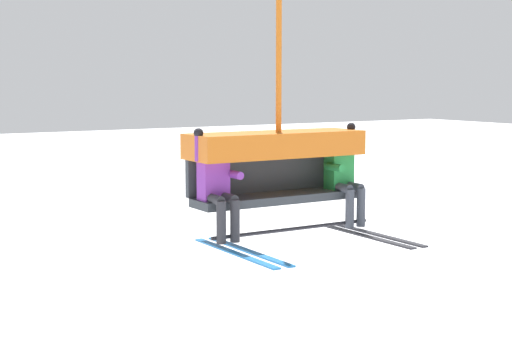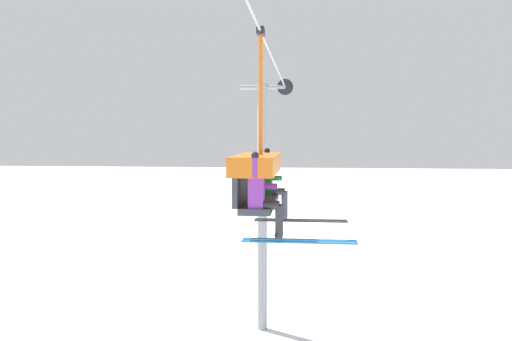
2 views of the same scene
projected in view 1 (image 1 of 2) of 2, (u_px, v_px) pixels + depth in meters
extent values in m
cube|color=#33383D|center=(278.00, 198.00, 9.50)|extent=(2.19, 0.48, 0.10)
cube|color=#33383D|center=(266.00, 173.00, 9.71)|extent=(2.19, 0.08, 0.45)
cube|color=#D16619|center=(276.00, 144.00, 9.48)|extent=(2.23, 0.68, 0.30)
cylinder|color=black|center=(293.00, 229.00, 9.27)|extent=(2.19, 0.04, 0.04)
cylinder|color=#D16619|center=(279.00, 50.00, 9.30)|extent=(0.07, 0.07, 1.96)
cube|color=purple|center=(213.00, 178.00, 8.98)|extent=(0.32, 0.22, 0.52)
sphere|color=maroon|center=(213.00, 146.00, 8.94)|extent=(0.22, 0.22, 0.22)
ellipsoid|color=black|center=(217.00, 147.00, 8.85)|extent=(0.17, 0.04, 0.08)
cylinder|color=#2D2D33|center=(214.00, 199.00, 8.81)|extent=(0.11, 0.34, 0.11)
cylinder|color=#2D2D33|center=(227.00, 198.00, 8.91)|extent=(0.11, 0.34, 0.11)
cylinder|color=#2D2D33|center=(221.00, 222.00, 8.70)|extent=(0.11, 0.11, 0.48)
cylinder|color=#2D2D33|center=(235.00, 221.00, 8.79)|extent=(0.11, 0.11, 0.48)
cube|color=#1E6BB2|center=(235.00, 253.00, 8.48)|extent=(0.09, 1.70, 0.02)
cube|color=#1E6BB2|center=(249.00, 251.00, 8.57)|extent=(0.09, 1.70, 0.02)
cylinder|color=purple|center=(199.00, 148.00, 8.84)|extent=(0.09, 0.09, 0.30)
sphere|color=black|center=(198.00, 133.00, 8.82)|extent=(0.11, 0.11, 0.11)
cylinder|color=purple|center=(234.00, 175.00, 8.94)|extent=(0.09, 0.30, 0.09)
cube|color=#23843D|center=(339.00, 168.00, 9.92)|extent=(0.32, 0.22, 0.52)
sphere|color=black|center=(339.00, 140.00, 9.88)|extent=(0.22, 0.22, 0.22)
ellipsoid|color=black|center=(344.00, 141.00, 9.79)|extent=(0.17, 0.04, 0.08)
cylinder|color=#3D424C|center=(341.00, 188.00, 9.75)|extent=(0.11, 0.34, 0.11)
cylinder|color=#3D424C|center=(353.00, 187.00, 9.85)|extent=(0.11, 0.34, 0.11)
cylinder|color=#3D424C|center=(350.00, 209.00, 9.64)|extent=(0.11, 0.11, 0.48)
cylinder|color=#3D424C|center=(361.00, 207.00, 9.73)|extent=(0.11, 0.11, 0.48)
cube|color=#232328|center=(365.00, 236.00, 9.42)|extent=(0.09, 1.70, 0.02)
cube|color=#232328|center=(376.00, 234.00, 9.51)|extent=(0.09, 1.70, 0.02)
cylinder|color=#23843D|center=(334.00, 167.00, 9.69)|extent=(0.09, 0.30, 0.09)
cylinder|color=#23843D|center=(351.00, 140.00, 9.98)|extent=(0.09, 0.09, 0.30)
sphere|color=black|center=(351.00, 127.00, 9.96)|extent=(0.11, 0.11, 0.11)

